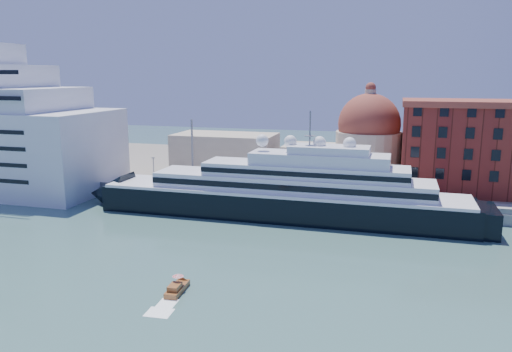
% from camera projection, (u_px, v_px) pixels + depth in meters
% --- Properties ---
extents(ground, '(400.00, 400.00, 0.00)m').
position_uv_depth(ground, '(224.00, 248.00, 92.00)').
color(ground, '#37605A').
rests_on(ground, ground).
extents(quay, '(180.00, 10.00, 2.50)m').
position_uv_depth(quay, '(270.00, 198.00, 123.79)').
color(quay, gray).
rests_on(quay, ground).
extents(land, '(260.00, 72.00, 2.00)m').
position_uv_depth(land, '(301.00, 170.00, 162.47)').
color(land, slate).
rests_on(land, ground).
extents(quay_fence, '(180.00, 0.10, 1.20)m').
position_uv_depth(quay_fence, '(265.00, 195.00, 119.18)').
color(quay_fence, slate).
rests_on(quay_fence, quay).
extents(superyacht, '(93.31, 12.94, 27.89)m').
position_uv_depth(superyacht, '(269.00, 195.00, 111.98)').
color(superyacht, black).
rests_on(superyacht, ground).
extents(service_barge, '(12.20, 6.39, 2.62)m').
position_uv_depth(service_barge, '(27.00, 199.00, 125.72)').
color(service_barge, white).
rests_on(service_barge, ground).
extents(water_taxi, '(2.31, 5.93, 2.76)m').
position_uv_depth(water_taxi, '(177.00, 288.00, 73.24)').
color(water_taxi, brown).
rests_on(water_taxi, ground).
extents(warehouse, '(43.00, 19.00, 23.25)m').
position_uv_depth(warehouse, '(490.00, 147.00, 124.27)').
color(warehouse, maroon).
rests_on(warehouse, land).
extents(church, '(66.00, 18.00, 25.50)m').
position_uv_depth(church, '(312.00, 148.00, 142.49)').
color(church, beige).
rests_on(church, land).
extents(lamp_posts, '(120.80, 2.40, 18.00)m').
position_uv_depth(lamp_posts, '(219.00, 163.00, 123.85)').
color(lamp_posts, slate).
rests_on(lamp_posts, quay).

